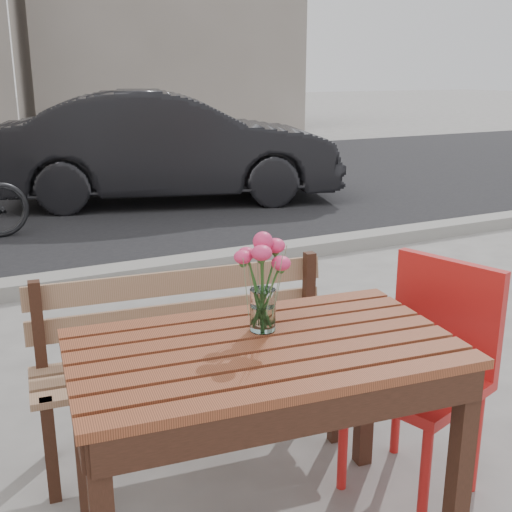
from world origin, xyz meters
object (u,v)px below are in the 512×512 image
at_px(parked_car, 170,147).
at_px(main_vase, 263,270).
at_px(main_table, 264,379).
at_px(red_chair, 427,361).

bearing_deg(parked_car, main_vase, 179.83).
xyz_separation_m(main_table, red_chair, (0.73, 0.04, -0.11)).
bearing_deg(parked_car, main_table, 179.67).
height_order(red_chair, main_vase, main_vase).
bearing_deg(main_table, parked_car, 80.23).
height_order(main_table, red_chair, red_chair).
height_order(main_vase, parked_car, parked_car).
bearing_deg(red_chair, main_vase, -112.45).
relative_size(red_chair, parked_car, 0.22).
bearing_deg(red_chair, main_table, -104.22).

